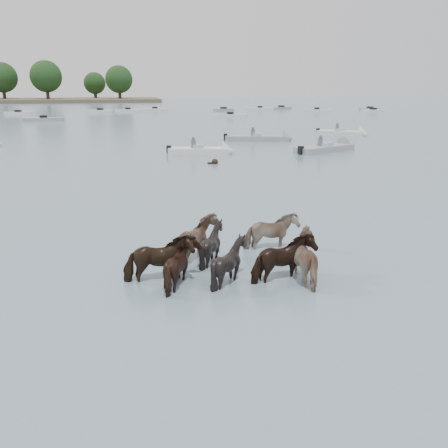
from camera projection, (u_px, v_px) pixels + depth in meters
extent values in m
plane|color=#4C5F6D|center=(245.00, 286.00, 12.40)|extent=(400.00, 400.00, 0.00)
imported|color=black|center=(159.00, 263.00, 12.60)|extent=(1.93, 1.04, 1.56)
imported|color=gray|center=(199.00, 244.00, 14.08)|extent=(1.66, 1.83, 1.59)
imported|color=black|center=(212.00, 247.00, 14.01)|extent=(1.58, 1.48, 1.44)
imported|color=#8A745E|center=(271.00, 235.00, 15.11)|extent=(1.80, 0.94, 1.47)
imported|color=black|center=(184.00, 269.00, 12.33)|extent=(1.27, 1.47, 1.44)
imported|color=black|center=(229.00, 265.00, 12.56)|extent=(1.39, 1.25, 1.45)
imported|color=black|center=(283.00, 263.00, 12.65)|extent=(1.98, 1.38, 1.53)
imported|color=#8A6E5D|center=(312.00, 261.00, 12.73)|extent=(1.81, 1.93, 1.57)
sphere|color=black|center=(215.00, 162.00, 31.62)|extent=(0.44, 0.44, 0.44)
cube|color=black|center=(211.00, 163.00, 31.60)|extent=(0.50, 0.22, 0.18)
cube|color=silver|center=(199.00, 151.00, 36.01)|extent=(4.78, 2.56, 0.55)
cone|color=silver|center=(228.00, 151.00, 36.00)|extent=(1.23, 1.76, 1.60)
cube|color=#99ADB7|center=(199.00, 147.00, 35.91)|extent=(1.03, 1.27, 0.35)
cube|color=black|center=(169.00, 149.00, 35.98)|extent=(0.42, 0.42, 0.60)
cylinder|color=#595966|center=(193.00, 144.00, 35.77)|extent=(0.36, 0.36, 0.70)
sphere|color=#595966|center=(193.00, 138.00, 35.64)|extent=(0.24, 0.24, 0.24)
cube|color=gray|center=(257.00, 139.00, 44.65)|extent=(6.16, 3.07, 0.55)
cone|color=gray|center=(288.00, 139.00, 44.52)|extent=(1.28, 1.78, 1.60)
cube|color=#99ADB7|center=(257.00, 135.00, 44.55)|extent=(1.06, 1.29, 0.35)
cube|color=black|center=(225.00, 137.00, 44.73)|extent=(0.43, 0.43, 0.60)
cylinder|color=#595966|center=(253.00, 133.00, 44.41)|extent=(0.36, 0.36, 0.70)
sphere|color=#595966|center=(253.00, 128.00, 44.28)|extent=(0.24, 0.24, 0.24)
cube|color=gray|center=(325.00, 149.00, 37.28)|extent=(5.61, 3.79, 0.55)
cone|color=gray|center=(346.00, 146.00, 38.89)|extent=(1.50, 1.83, 1.60)
cube|color=#99ADB7|center=(325.00, 145.00, 37.18)|extent=(1.20, 1.36, 0.35)
cube|color=black|center=(301.00, 150.00, 35.63)|extent=(0.47, 0.47, 0.60)
cylinder|color=#595966|center=(320.00, 142.00, 37.04)|extent=(0.36, 0.36, 0.70)
sphere|color=#595966|center=(321.00, 136.00, 36.92)|extent=(0.24, 0.24, 0.24)
cube|color=silver|center=(340.00, 133.00, 49.44)|extent=(4.78, 4.13, 0.55)
cone|color=silver|center=(364.00, 134.00, 48.51)|extent=(1.68, 1.82, 1.60)
cube|color=#99ADB7|center=(341.00, 130.00, 49.35)|extent=(1.31, 1.38, 0.35)
cube|color=black|center=(318.00, 131.00, 50.34)|extent=(0.49, 0.49, 0.60)
cylinder|color=#595966|center=(337.00, 128.00, 49.21)|extent=(0.36, 0.36, 0.70)
sphere|color=#595966|center=(338.00, 124.00, 49.08)|extent=(0.24, 0.24, 0.24)
cube|color=silver|center=(18.00, 114.00, 83.29)|extent=(4.67, 1.92, 0.60)
cube|color=black|center=(18.00, 111.00, 83.18)|extent=(1.09, 1.09, 0.50)
cube|color=gray|center=(44.00, 120.00, 68.69)|extent=(5.74, 1.79, 0.60)
cube|color=black|center=(44.00, 117.00, 68.58)|extent=(1.05, 1.05, 0.50)
cube|color=silver|center=(100.00, 111.00, 90.04)|extent=(4.85, 2.61, 0.60)
cube|color=black|center=(100.00, 109.00, 89.93)|extent=(1.22, 1.22, 0.50)
cube|color=silver|center=(128.00, 111.00, 92.53)|extent=(4.96, 1.70, 0.60)
cube|color=black|center=(128.00, 109.00, 92.42)|extent=(1.04, 1.04, 0.50)
cube|color=silver|center=(155.00, 110.00, 95.76)|extent=(5.54, 2.40, 0.60)
cube|color=black|center=(155.00, 108.00, 95.65)|extent=(1.16, 1.16, 0.50)
cube|color=silver|center=(230.00, 116.00, 77.13)|extent=(5.60, 3.32, 0.60)
cube|color=black|center=(230.00, 114.00, 77.02)|extent=(1.29, 1.29, 0.50)
cube|color=gray|center=(224.00, 110.00, 94.59)|extent=(4.29, 2.96, 0.60)
cube|color=black|center=(224.00, 108.00, 94.48)|extent=(1.31, 1.31, 0.50)
cube|color=silver|center=(260.00, 109.00, 99.17)|extent=(5.93, 2.96, 0.60)
cube|color=black|center=(260.00, 107.00, 99.07)|extent=(1.23, 1.23, 0.50)
cube|color=gray|center=(281.00, 108.00, 102.17)|extent=(4.97, 3.25, 0.60)
cube|color=black|center=(281.00, 107.00, 102.06)|extent=(1.31, 1.31, 0.50)
cube|color=silver|center=(317.00, 111.00, 92.61)|extent=(5.23, 3.30, 0.60)
cube|color=black|center=(317.00, 109.00, 92.50)|extent=(1.31, 1.31, 0.50)
cube|color=silver|center=(373.00, 111.00, 91.39)|extent=(4.82, 2.21, 0.60)
cube|color=black|center=(373.00, 109.00, 91.28)|extent=(1.14, 1.14, 0.50)
cube|color=gray|center=(370.00, 110.00, 96.89)|extent=(4.27, 1.83, 0.60)
cube|color=black|center=(370.00, 108.00, 96.78)|extent=(1.08, 1.08, 0.50)
cylinder|color=#382619|center=(4.00, 95.00, 145.48)|extent=(1.00, 1.00, 4.05)
sphere|color=black|center=(2.00, 77.00, 143.99)|extent=(9.01, 9.01, 9.01)
cylinder|color=#382619|center=(48.00, 95.00, 143.26)|extent=(1.00, 1.00, 4.20)
sphere|color=black|center=(46.00, 76.00, 141.71)|extent=(9.33, 9.33, 9.33)
cylinder|color=#382619|center=(96.00, 96.00, 155.87)|extent=(1.00, 1.00, 3.14)
sphere|color=black|center=(95.00, 83.00, 154.71)|extent=(6.98, 6.98, 6.98)
cylinder|color=#382619|center=(120.00, 96.00, 147.84)|extent=(1.00, 1.00, 3.76)
sphere|color=black|center=(119.00, 79.00, 146.45)|extent=(8.35, 8.35, 8.35)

